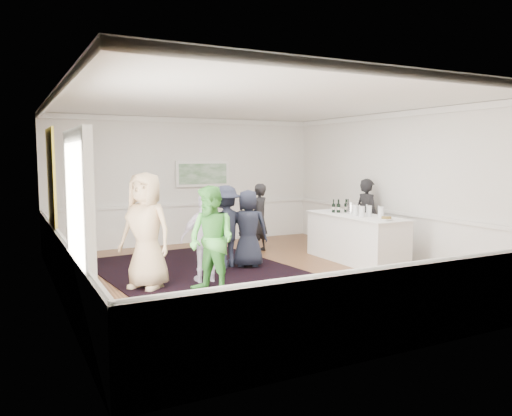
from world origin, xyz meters
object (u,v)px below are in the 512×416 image
guest_dark_b (258,218)px  guest_green (212,240)px  ice_bucket (352,208)px  guest_dark_a (225,227)px  nut_bowl (386,219)px  serving_table (356,238)px  guest_lilac (206,239)px  guest_navy (248,229)px  bartender (367,216)px  guest_tan (146,231)px

guest_dark_b → guest_green: bearing=24.8°
guest_green → ice_bucket: bearing=81.8°
guest_dark_a → nut_bowl: bearing=129.3°
serving_table → guest_dark_a: guest_dark_a is taller
nut_bowl → ice_bucket: bearing=83.1°
guest_lilac → guest_dark_b: size_ratio=0.99×
guest_dark_a → nut_bowl: 3.15m
guest_lilac → guest_navy: (1.20, 0.74, -0.00)m
bartender → guest_dark_b: (-2.12, 1.34, -0.06)m
bartender → guest_lilac: (-4.27, -0.81, -0.07)m
guest_green → guest_lilac: guest_green is taller
bartender → guest_tan: size_ratio=0.88×
guest_green → ice_bucket: guest_green is taller
bartender → guest_green: (-4.45, -1.53, 0.02)m
guest_dark_b → guest_navy: bearing=29.7°
bartender → guest_dark_a: bearing=85.8°
serving_table → guest_navy: guest_navy is taller
bartender → ice_bucket: 0.83m
guest_green → guest_dark_a: bearing=124.1°
guest_lilac → serving_table: bearing=-171.7°
bartender → guest_dark_a: 3.51m
guest_tan → guest_dark_a: (1.80, 0.80, -0.16)m
bartender → ice_bucket: bartender is taller
bartender → serving_table: bearing=124.4°
guest_green → guest_dark_b: guest_green is taller
guest_navy → serving_table: bearing=-165.7°
guest_tan → guest_navy: bearing=65.5°
serving_table → nut_bowl: (-0.08, -1.01, 0.53)m
guest_dark_a → nut_bowl: size_ratio=6.88×
guest_dark_b → guest_navy: guest_dark_b is taller
serving_table → guest_tan: (-4.52, -0.12, 0.48)m
guest_dark_b → nut_bowl: 3.21m
nut_bowl → guest_navy: bearing=145.0°
ice_bucket → nut_bowl: ice_bucket is taller
guest_lilac → guest_dark_b: bearing=-130.3°
serving_table → guest_green: guest_green is taller
guest_tan → ice_bucket: bearing=53.7°
nut_bowl → guest_lilac: bearing=166.8°
guest_tan → guest_dark_a: 1.98m
guest_green → guest_dark_b: bearing=115.2°
ice_bucket → guest_dark_a: bearing=171.1°
bartender → guest_dark_b: 2.50m
bartender → guest_dark_b: bartender is taller
bartender → nut_bowl: bartender is taller
nut_bowl → guest_tan: bearing=168.7°
guest_lilac → guest_navy: bearing=-143.3°
bartender → guest_green: size_ratio=0.98×
ice_bucket → guest_lilac: bearing=-172.7°
bartender → guest_tan: guest_tan is taller
nut_bowl → serving_table: bearing=85.7°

